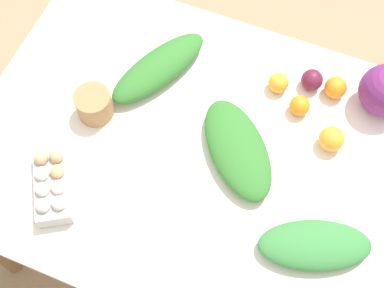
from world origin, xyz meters
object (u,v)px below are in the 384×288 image
greens_bunch_dandelion (159,68)px  orange_2 (336,88)px  beet_root (312,80)px  orange_1 (300,106)px  paper_bag (93,106)px  greens_bunch_chard (238,149)px  orange_0 (332,139)px  orange_3 (278,83)px  egg_carton (52,184)px  greens_bunch_kale (315,245)px

greens_bunch_dandelion → orange_2: bearing=-165.5°
beet_root → orange_1: beet_root is taller
paper_bag → greens_bunch_dandelion: bearing=-121.2°
paper_bag → greens_bunch_chard: (-0.46, -0.03, -0.01)m
orange_0 → orange_3: bearing=-32.5°
beet_root → orange_2: bearing=179.9°
orange_3 → orange_2: bearing=-164.2°
egg_carton → paper_bag: (0.01, -0.28, 0.00)m
greens_bunch_chard → orange_1: bearing=-120.9°
greens_bunch_kale → beet_root: size_ratio=4.50×
beet_root → orange_0: size_ratio=0.90×
beet_root → orange_1: size_ratio=1.07×
paper_bag → greens_bunch_kale: bearing=167.9°
orange_0 → orange_3: (0.21, -0.13, -0.01)m
paper_bag → beet_root: (-0.60, -0.35, -0.01)m
orange_0 → greens_bunch_kale: bearing=97.7°
beet_root → orange_1: 0.11m
greens_bunch_kale → orange_3: (0.26, -0.47, 0.00)m
paper_bag → orange_1: paper_bag is taller
egg_carton → orange_1: (-0.59, -0.53, -0.01)m
greens_bunch_dandelion → orange_1: 0.47m
greens_bunch_dandelion → orange_2: size_ratio=5.26×
egg_carton → greens_bunch_dandelion: egg_carton is taller
egg_carton → orange_3: (-0.50, -0.58, -0.01)m
greens_bunch_chard → orange_0: orange_0 is taller
greens_bunch_chard → orange_0: 0.29m
greens_bunch_dandelion → greens_bunch_chard: bearing=152.1°
egg_carton → orange_0: size_ratio=3.18×
greens_bunch_dandelion → orange_0: bearing=176.0°
beet_root → orange_1: (0.01, 0.11, -0.00)m
egg_carton → paper_bag: bearing=-30.1°
greens_bunch_dandelion → orange_1: size_ratio=5.75×
paper_bag → orange_0: size_ratio=1.46×
egg_carton → orange_1: egg_carton is taller
egg_carton → orange_3: size_ratio=3.74×
greens_bunch_kale → orange_0: 0.34m
greens_bunch_kale → greens_bunch_dandelion: size_ratio=0.84×
greens_bunch_chard → greens_bunch_dandelion: 0.38m
greens_bunch_chard → orange_2: (-0.22, -0.32, 0.00)m
greens_bunch_chard → orange_3: 0.27m
paper_bag → greens_bunch_dandelion: paper_bag is taller
greens_bunch_kale → egg_carton: bearing=8.5°
greens_bunch_kale → orange_0: orange_0 is taller
orange_3 → paper_bag: bearing=31.1°
orange_1 → orange_3: orange_3 is taller
greens_bunch_kale → orange_3: 0.53m
egg_carton → orange_3: egg_carton is taller
egg_carton → greens_bunch_dandelion: (-0.12, -0.49, -0.00)m
greens_bunch_kale → orange_1: (0.17, -0.41, -0.00)m
greens_bunch_dandelion → paper_bag: bearing=58.8°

